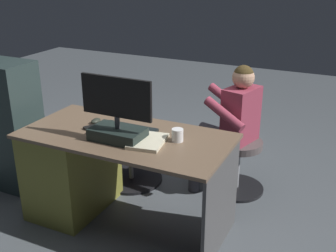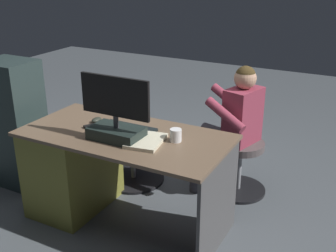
% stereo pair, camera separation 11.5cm
% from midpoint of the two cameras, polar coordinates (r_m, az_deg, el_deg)
% --- Properties ---
extents(ground_plane, '(10.00, 10.00, 0.00)m').
position_cam_midpoint_polar(ground_plane, '(3.61, -1.73, -10.13)').
color(ground_plane, '#50575C').
extents(desk, '(1.52, 0.75, 0.74)m').
position_cam_midpoint_polar(desk, '(3.39, -10.44, -5.15)').
color(desk, brown).
rests_on(desk, ground_plane).
extents(monitor, '(0.53, 0.22, 0.45)m').
position_cam_midpoint_polar(monitor, '(2.90, -5.95, 0.83)').
color(monitor, '#1D2825').
rests_on(monitor, desk).
extents(keyboard, '(0.42, 0.14, 0.02)m').
position_cam_midpoint_polar(keyboard, '(3.11, -4.30, -0.27)').
color(keyboard, black).
rests_on(keyboard, desk).
extents(computer_mouse, '(0.06, 0.10, 0.04)m').
position_cam_midpoint_polar(computer_mouse, '(3.27, -8.68, 0.82)').
color(computer_mouse, '#282C24').
rests_on(computer_mouse, desk).
extents(cup, '(0.08, 0.08, 0.09)m').
position_cam_midpoint_polar(cup, '(2.88, 2.20, -1.26)').
color(cup, white).
rests_on(cup, desk).
extents(tv_remote, '(0.11, 0.15, 0.02)m').
position_cam_midpoint_polar(tv_remote, '(3.19, -9.05, 0.08)').
color(tv_remote, black).
rests_on(tv_remote, desk).
extents(notebook_binder, '(0.27, 0.33, 0.02)m').
position_cam_midpoint_polar(notebook_binder, '(2.87, -1.86, -2.05)').
color(notebook_binder, beige).
rests_on(notebook_binder, desk).
extents(office_chair_teddy, '(0.57, 0.57, 0.47)m').
position_cam_midpoint_polar(office_chair_teddy, '(3.83, -3.95, -3.87)').
color(office_chair_teddy, black).
rests_on(office_chair_teddy, ground_plane).
extents(teddy_bear, '(0.23, 0.23, 0.32)m').
position_cam_midpoint_polar(teddy_bear, '(3.70, -4.00, 1.23)').
color(teddy_bear, '#DAB884').
rests_on(teddy_bear, office_chair_teddy).
extents(visitor_chair, '(0.48, 0.48, 0.47)m').
position_cam_midpoint_polar(visitor_chair, '(3.69, 10.55, -4.85)').
color(visitor_chair, black).
rests_on(visitor_chair, ground_plane).
extents(person, '(0.57, 0.55, 1.12)m').
position_cam_midpoint_polar(person, '(3.54, 9.54, 0.86)').
color(person, '#953549').
rests_on(person, ground_plane).
extents(equipment_rack, '(0.44, 0.36, 1.13)m').
position_cam_midpoint_polar(equipment_rack, '(3.88, -19.21, 0.23)').
color(equipment_rack, '#273534').
rests_on(equipment_rack, ground_plane).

